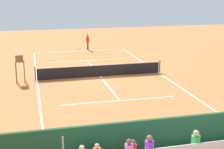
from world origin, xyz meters
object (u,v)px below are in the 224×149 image
equipment_bag (185,149)px  tennis_ball_far (95,54)px  tennis_ball_near (84,54)px  tennis_racket (82,50)px  tennis_player (88,41)px  umpire_chair (20,66)px  courtside_bench (221,135)px  tennis_net (100,70)px

equipment_bag → tennis_ball_far: bearing=-90.6°
tennis_ball_near → tennis_ball_far: size_ratio=1.00×
tennis_racket → tennis_ball_far: 2.95m
tennis_player → tennis_ball_far: tennis_player is taller
umpire_chair → tennis_ball_far: bearing=-129.2°
umpire_chair → courtside_bench: umpire_chair is taller
tennis_net → tennis_ball_far: tennis_net is taller
courtside_bench → tennis_racket: 25.03m
tennis_player → tennis_ball_near: tennis_player is taller
tennis_net → umpire_chair: bearing=2.6°
tennis_net → tennis_ball_near: tennis_net is taller
tennis_ball_near → tennis_racket: bearing=-92.7°
tennis_net → equipment_bag: size_ratio=11.44×
tennis_player → tennis_net: bearing=85.2°
tennis_net → tennis_ball_far: 8.94m
equipment_bag → tennis_ball_near: equipment_bag is taller
tennis_racket → tennis_ball_near: bearing=87.3°
tennis_ball_near → equipment_bag: bearing=92.2°
tennis_player → tennis_ball_near: 2.65m
equipment_bag → tennis_player: tennis_player is taller
umpire_chair → tennis_ball_near: size_ratio=32.42×
tennis_net → umpire_chair: 6.26m
umpire_chair → tennis_ball_far: 11.85m
courtside_bench → tennis_ball_near: courtside_bench is taller
umpire_chair → courtside_bench: (-9.04, 12.99, -0.76)m
tennis_racket → courtside_bench: bearing=95.8°
equipment_bag → tennis_ball_near: bearing=-87.8°
tennis_net → tennis_racket: tennis_net is taller
tennis_player → tennis_ball_near: size_ratio=29.18×
courtside_bench → tennis_ball_near: 22.60m
tennis_ball_near → tennis_player: bearing=-109.0°
umpire_chair → tennis_ball_far: umpire_chair is taller
tennis_net → tennis_racket: 11.64m
courtside_bench → tennis_racket: size_ratio=3.08×
courtside_bench → tennis_net: bearing=-77.9°
equipment_bag → tennis_ball_far: 22.24m
tennis_net → tennis_ball_far: size_ratio=156.06×
tennis_racket → tennis_ball_near: size_ratio=8.84×
tennis_net → tennis_player: tennis_player is taller
tennis_racket → tennis_ball_near: tennis_ball_near is taller
courtside_bench → equipment_bag: bearing=4.0°
tennis_racket → tennis_ball_far: size_ratio=8.84×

